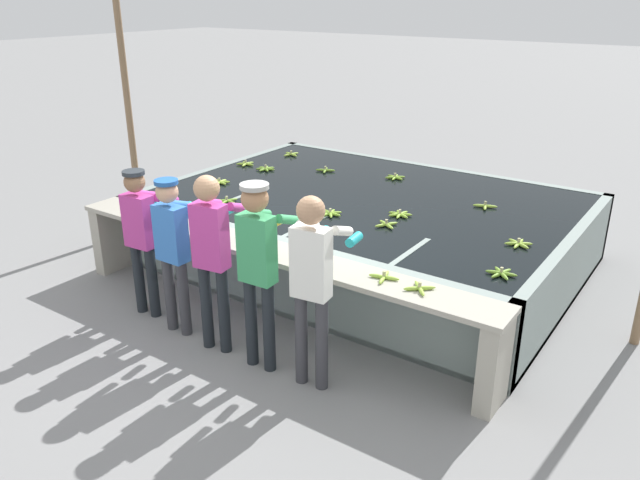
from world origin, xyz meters
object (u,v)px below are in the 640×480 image
(banana_bunch_floating_11, at_px, (291,154))
(banana_bunch_floating_2, at_px, (386,224))
(knife_0, at_px, (162,221))
(banana_bunch_floating_0, at_px, (400,214))
(banana_bunch_floating_7, at_px, (227,201))
(worker_3, at_px, (259,258))
(banana_bunch_floating_10, at_px, (330,213))
(banana_bunch_floating_3, at_px, (485,206))
(banana_bunch_floating_8, at_px, (519,244))
(worker_4, at_px, (313,274))
(banana_bunch_floating_5, at_px, (219,182))
(banana_bunch_floating_6, at_px, (501,273))
(banana_bunch_floating_1, at_px, (395,177))
(banana_bunch_ledge_1, at_px, (384,277))
(worker_0, at_px, (143,229))
(worker_2, at_px, (213,247))
(banana_bunch_ledge_0, at_px, (420,288))
(support_post_left, at_px, (130,120))
(banana_bunch_floating_12, at_px, (325,170))
(banana_bunch_floating_4, at_px, (246,164))
(banana_bunch_floating_9, at_px, (266,169))
(worker_1, at_px, (175,242))

(banana_bunch_floating_11, bearing_deg, banana_bunch_floating_2, -34.75)
(banana_bunch_floating_2, relative_size, knife_0, 0.75)
(banana_bunch_floating_0, distance_m, banana_bunch_floating_7, 2.08)
(worker_3, bearing_deg, banana_bunch_floating_10, 104.04)
(worker_3, xyz_separation_m, banana_bunch_floating_3, (0.91, 3.02, -0.19))
(banana_bunch_floating_11, bearing_deg, banana_bunch_floating_8, -21.61)
(worker_4, bearing_deg, banana_bunch_floating_5, 146.14)
(banana_bunch_floating_10, distance_m, banana_bunch_floating_11, 2.79)
(worker_4, bearing_deg, banana_bunch_floating_6, 47.46)
(banana_bunch_floating_1, height_order, banana_bunch_ledge_1, banana_bunch_ledge_1)
(worker_0, distance_m, banana_bunch_floating_10, 2.06)
(banana_bunch_floating_7, bearing_deg, banana_bunch_floating_10, 14.58)
(worker_0, relative_size, worker_2, 0.91)
(banana_bunch_floating_8, bearing_deg, banana_bunch_ledge_0, -103.83)
(support_post_left, bearing_deg, worker_3, -24.75)
(banana_bunch_floating_1, bearing_deg, worker_3, -81.28)
(banana_bunch_floating_11, bearing_deg, banana_bunch_floating_12, -25.60)
(worker_4, relative_size, banana_bunch_floating_12, 6.50)
(banana_bunch_floating_7, height_order, banana_bunch_floating_10, same)
(banana_bunch_floating_8, bearing_deg, banana_bunch_floating_5, -178.21)
(banana_bunch_ledge_1, bearing_deg, banana_bunch_floating_4, 147.78)
(worker_0, bearing_deg, banana_bunch_ledge_0, 9.92)
(support_post_left, bearing_deg, banana_bunch_floating_10, 1.28)
(banana_bunch_floating_7, relative_size, banana_bunch_floating_9, 0.98)
(worker_2, bearing_deg, worker_4, 1.81)
(worker_3, xyz_separation_m, banana_bunch_floating_4, (-2.66, 2.87, -0.19))
(knife_0, bearing_deg, worker_1, -33.84)
(banana_bunch_floating_10, distance_m, banana_bunch_floating_12, 1.82)
(worker_4, height_order, banana_bunch_floating_9, worker_4)
(worker_3, relative_size, banana_bunch_floating_4, 6.35)
(banana_bunch_floating_0, bearing_deg, support_post_left, -172.81)
(banana_bunch_floating_9, height_order, banana_bunch_ledge_0, banana_bunch_ledge_0)
(worker_1, xyz_separation_m, worker_3, (1.10, -0.03, 0.11))
(banana_bunch_floating_2, xyz_separation_m, banana_bunch_floating_3, (0.65, 1.21, 0.00))
(banana_bunch_floating_3, height_order, banana_bunch_ledge_1, banana_bunch_ledge_1)
(worker_4, xyz_separation_m, banana_bunch_floating_1, (-1.08, 3.46, -0.17))
(worker_1, relative_size, banana_bunch_floating_1, 5.72)
(banana_bunch_floating_0, bearing_deg, banana_bunch_floating_4, 166.76)
(worker_3, height_order, knife_0, worker_3)
(worker_4, bearing_deg, worker_2, -178.19)
(worker_3, xyz_separation_m, banana_bunch_floating_9, (-2.25, 2.83, -0.19))
(banana_bunch_ledge_0, bearing_deg, banana_bunch_floating_7, 164.34)
(banana_bunch_floating_10, bearing_deg, banana_bunch_ledge_1, -40.51)
(banana_bunch_floating_2, bearing_deg, banana_bunch_ledge_1, -61.87)
(worker_4, height_order, banana_bunch_floating_11, worker_4)
(banana_bunch_floating_1, xyz_separation_m, support_post_left, (-3.15, -1.79, 0.71))
(banana_bunch_floating_2, xyz_separation_m, banana_bunch_floating_9, (-2.51, 1.01, -0.00))
(banana_bunch_floating_3, height_order, banana_bunch_floating_10, same)
(worker_3, relative_size, banana_bunch_floating_10, 6.26)
(worker_3, bearing_deg, worker_0, 176.54)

